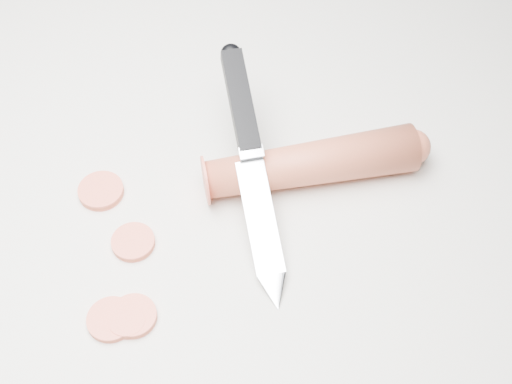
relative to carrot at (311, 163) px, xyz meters
The scene contains 8 objects.
ground 0.13m from the carrot, 116.05° to the right, with size 2.40×2.40×0.00m, color silver.
carrot is the anchor object (origin of this frame).
carrot_slice_0 0.20m from the carrot, 99.10° to the right, with size 0.03×0.03×0.01m, color #F35941.
carrot_slice_1 0.16m from the carrot, 117.97° to the right, with size 0.04×0.04×0.01m, color #F35941.
carrot_slice_2 0.21m from the carrot, 101.63° to the right, with size 0.04×0.04×0.01m, color #F35941.
carrot_slice_3 0.18m from the carrot, 137.48° to the right, with size 0.04×0.04×0.01m, color #F35941.
carrot_slice_4 0.19m from the carrot, 99.01° to the right, with size 0.04×0.04×0.01m, color #F35941.
kitchen_knife 0.06m from the carrot, 120.13° to the right, with size 0.18×0.16×0.08m, color silver, non-canonical shape.
Camera 1 is at (0.24, -0.21, 0.49)m, focal length 50.00 mm.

